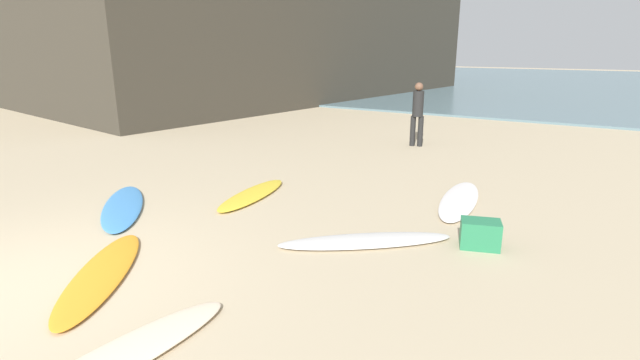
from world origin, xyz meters
TOP-DOWN VIEW (x-y plane):
  - ground_plane at (0.00, 0.00)m, footprint 120.00×120.00m
  - ocean_water at (0.00, 35.40)m, footprint 120.00×40.00m
  - surfboard_0 at (-1.19, 2.38)m, footprint 2.17×2.05m
  - surfboard_1 at (0.21, 3.98)m, footprint 0.80×2.08m
  - surfboard_2 at (0.61, 0.73)m, footprint 1.84×2.22m
  - surfboard_3 at (2.81, 3.15)m, footprint 2.16×1.88m
  - surfboard_4 at (3.42, 5.55)m, footprint 0.86×2.40m
  - surfboard_5 at (2.10, -0.13)m, footprint 0.75×2.20m
  - beachgoer_near at (1.16, 9.65)m, footprint 0.34×0.33m
  - beach_cooler at (4.15, 3.82)m, footprint 0.58×0.47m

SIDE VIEW (x-z plane):
  - ground_plane at x=0.00m, z-range 0.00..0.00m
  - surfboard_2 at x=0.61m, z-range 0.00..0.07m
  - surfboard_4 at x=3.42m, z-range 0.00..0.07m
  - surfboard_0 at x=-1.19m, z-range 0.00..0.07m
  - ocean_water at x=0.00m, z-range 0.00..0.08m
  - surfboard_1 at x=0.21m, z-range 0.00..0.08m
  - surfboard_5 at x=2.10m, z-range 0.00..0.08m
  - surfboard_3 at x=2.81m, z-range 0.00..0.08m
  - beach_cooler at x=4.15m, z-range 0.00..0.37m
  - beachgoer_near at x=1.16m, z-range 0.09..1.75m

